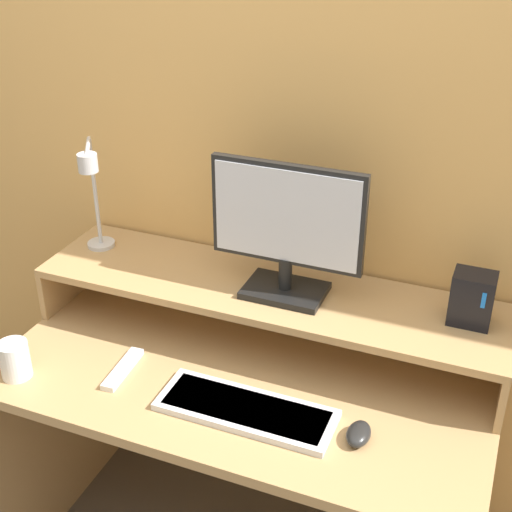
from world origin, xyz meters
The scene contains 10 objects.
wall_back centered at (0.00, 0.71, 1.25)m, with size 6.00×0.05×2.50m.
desk centered at (0.00, 0.34, 0.52)m, with size 1.31×0.67×0.72m.
monitor_shelf centered at (0.00, 0.51, 0.87)m, with size 1.31×0.33×0.17m.
monitor centered at (0.05, 0.50, 1.09)m, with size 0.41×0.15×0.37m.
desk_lamp centered at (-0.52, 0.49, 1.10)m, with size 0.13×0.18×0.35m.
router_dock centered at (0.53, 0.54, 0.96)m, with size 0.10×0.08×0.14m.
keyboard centered at (0.07, 0.19, 0.73)m, with size 0.44×0.16×0.02m.
mouse centered at (0.35, 0.21, 0.74)m, with size 0.06×0.09×0.04m.
remote_control centered at (-0.30, 0.22, 0.73)m, with size 0.05×0.18×0.02m.
mug centered at (-0.55, 0.10, 0.77)m, with size 0.08×0.08×0.10m.
Camera 1 is at (0.60, -1.05, 1.90)m, focal length 50.00 mm.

